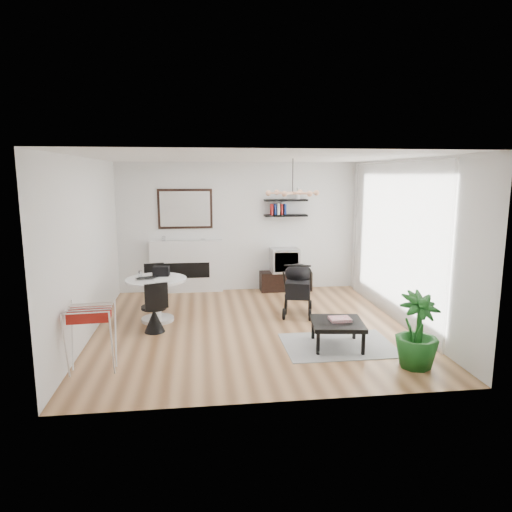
{
  "coord_description": "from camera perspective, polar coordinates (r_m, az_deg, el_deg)",
  "views": [
    {
      "loc": [
        -0.82,
        -7.05,
        2.44
      ],
      "look_at": [
        0.11,
        0.4,
        1.1
      ],
      "focal_mm": 32.0,
      "sensor_mm": 36.0,
      "label": 1
    }
  ],
  "objects": [
    {
      "name": "magazines",
      "position": [
        6.7,
        10.45,
        -7.78
      ],
      "size": [
        0.3,
        0.23,
        0.04
      ],
      "primitive_type": "cube",
      "rotation": [
        0.0,
        0.0,
        -0.0
      ],
      "color": "#BB2E43",
      "rests_on": "coffee_table"
    },
    {
      "name": "laptop",
      "position": [
        7.75,
        -13.42,
        -2.78
      ],
      "size": [
        0.41,
        0.35,
        0.03
      ],
      "primitive_type": "imported",
      "rotation": [
        0.0,
        0.0,
        0.43
      ],
      "color": "black",
      "rests_on": "dining_table"
    },
    {
      "name": "shelf_upper",
      "position": [
        9.61,
        3.75,
        6.98
      ],
      "size": [
        0.9,
        0.25,
        0.04
      ],
      "primitive_type": "cube",
      "color": "black",
      "rests_on": "wall_back"
    },
    {
      "name": "tv_console",
      "position": [
        9.78,
        3.71,
        -3.13
      ],
      "size": [
        1.08,
        0.38,
        0.41
      ],
      "primitive_type": "cube",
      "color": "black",
      "rests_on": "floor"
    },
    {
      "name": "drinking_glass",
      "position": [
        7.95,
        -14.28,
        -2.19
      ],
      "size": [
        0.06,
        0.06,
        0.11
      ],
      "primitive_type": "cylinder",
      "color": "white",
      "rests_on": "dining_table"
    },
    {
      "name": "wall_right",
      "position": [
        7.87,
        17.91,
        1.65
      ],
      "size": [
        0.0,
        5.0,
        5.0
      ],
      "primitive_type": "plane",
      "rotation": [
        1.57,
        0.0,
        -1.57
      ],
      "color": "white",
      "rests_on": "floor"
    },
    {
      "name": "newspaper",
      "position": [
        7.64,
        -11.45,
        -2.95
      ],
      "size": [
        0.36,
        0.32,
        0.01
      ],
      "primitive_type": "cube",
      "rotation": [
        0.0,
        0.0,
        0.2
      ],
      "color": "white",
      "rests_on": "dining_table"
    },
    {
      "name": "shelf_lower",
      "position": [
        9.63,
        3.73,
        5.08
      ],
      "size": [
        0.9,
        0.25,
        0.04
      ],
      "primitive_type": "cube",
      "color": "black",
      "rests_on": "wall_back"
    },
    {
      "name": "rug",
      "position": [
        6.85,
        10.25,
        -10.9
      ],
      "size": [
        1.59,
        1.14,
        0.01
      ],
      "primitive_type": "cube",
      "color": "#A1A1A1",
      "rests_on": "floor"
    },
    {
      "name": "fireplace",
      "position": [
        9.64,
        -8.69,
        -0.5
      ],
      "size": [
        1.5,
        0.17,
        2.16
      ],
      "color": "white",
      "rests_on": "floor"
    },
    {
      "name": "coffee_table",
      "position": [
        6.68,
        10.13,
        -8.39
      ],
      "size": [
        0.81,
        0.81,
        0.37
      ],
      "rotation": [
        0.0,
        0.0,
        -0.14
      ],
      "color": "black",
      "rests_on": "rug"
    },
    {
      "name": "crt_tv",
      "position": [
        9.68,
        3.58,
        -0.51
      ],
      "size": [
        0.58,
        0.51,
        0.51
      ],
      "color": "#B2B2B4",
      "rests_on": "tv_console"
    },
    {
      "name": "stroller",
      "position": [
        8.1,
        5.26,
        -4.33
      ],
      "size": [
        0.68,
        0.88,
        0.99
      ],
      "rotation": [
        0.0,
        0.0,
        -0.25
      ],
      "color": "black",
      "rests_on": "floor"
    },
    {
      "name": "black_bag",
      "position": [
        7.97,
        -11.77,
        -1.86
      ],
      "size": [
        0.29,
        0.2,
        0.16
      ],
      "primitive_type": "cube",
      "rotation": [
        0.0,
        0.0,
        -0.13
      ],
      "color": "black",
      "rests_on": "dining_table"
    },
    {
      "name": "dining_table",
      "position": [
        7.85,
        -12.31,
        -4.54
      ],
      "size": [
        1.01,
        1.01,
        0.74
      ],
      "color": "white",
      "rests_on": "floor"
    },
    {
      "name": "floor",
      "position": [
        7.51,
        -0.48,
        -8.87
      ],
      "size": [
        5.0,
        5.0,
        0.0
      ],
      "primitive_type": "plane",
      "color": "brown",
      "rests_on": "ground"
    },
    {
      "name": "wall_left",
      "position": [
        7.33,
        -20.3,
        0.92
      ],
      "size": [
        0.0,
        5.0,
        5.0
      ],
      "primitive_type": "plane",
      "rotation": [
        1.57,
        0.0,
        1.57
      ],
      "color": "white",
      "rests_on": "floor"
    },
    {
      "name": "pendant_lamp",
      "position": [
        7.51,
        4.59,
        7.86
      ],
      "size": [
        0.9,
        0.9,
        0.1
      ],
      "primitive_type": null,
      "color": "tan",
      "rests_on": "ceiling"
    },
    {
      "name": "chair_far",
      "position": [
        8.57,
        -12.38,
        -4.84
      ],
      "size": [
        0.42,
        0.43,
        0.84
      ],
      "rotation": [
        0.0,
        0.0,
        0.22
      ],
      "color": "black",
      "rests_on": "floor"
    },
    {
      "name": "drying_rack",
      "position": [
        6.1,
        -19.87,
        -9.59
      ],
      "size": [
        0.6,
        0.57,
        0.85
      ],
      "rotation": [
        0.0,
        0.0,
        0.07
      ],
      "color": "white",
      "rests_on": "floor"
    },
    {
      "name": "chair_near",
      "position": [
        7.36,
        -12.57,
        -7.37
      ],
      "size": [
        0.43,
        0.44,
        0.82
      ],
      "rotation": [
        0.0,
        0.0,
        3.49
      ],
      "color": "black",
      "rests_on": "floor"
    },
    {
      "name": "ceiling",
      "position": [
        7.1,
        -0.51,
        12.2
      ],
      "size": [
        5.0,
        5.0,
        0.0
      ],
      "primitive_type": "plane",
      "color": "white",
      "rests_on": "wall_back"
    },
    {
      "name": "wall_back",
      "position": [
        9.65,
        -2.22,
        3.61
      ],
      "size": [
        5.0,
        0.0,
        5.0
      ],
      "primitive_type": "plane",
      "rotation": [
        1.57,
        0.0,
        0.0
      ],
      "color": "white",
      "rests_on": "floor"
    },
    {
      "name": "sheer_curtain",
      "position": [
        8.01,
        16.66,
        1.86
      ],
      "size": [
        0.04,
        3.6,
        2.6
      ],
      "primitive_type": "cube",
      "color": "white",
      "rests_on": "wall_right"
    },
    {
      "name": "potted_plant",
      "position": [
        6.22,
        19.5,
        -8.78
      ],
      "size": [
        0.67,
        0.67,
        0.98
      ],
      "primitive_type": "imported",
      "rotation": [
        0.0,
        0.0,
        0.25
      ],
      "color": "#175219",
      "rests_on": "floor"
    }
  ]
}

